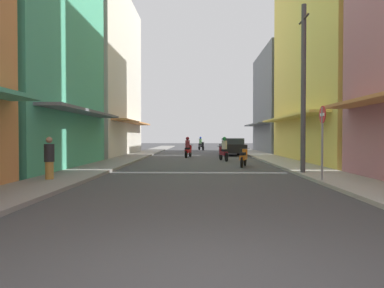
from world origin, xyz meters
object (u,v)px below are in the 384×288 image
(motorbike_orange, at_px, (244,157))
(pedestrian_crossing, at_px, (49,160))
(motorbike_red, at_px, (188,148))
(parked_car, at_px, (232,147))
(motorbike_black, at_px, (201,144))
(street_sign_no_entry, at_px, (322,133))
(motorbike_maroon, at_px, (224,150))
(utility_pole, at_px, (303,88))

(motorbike_orange, distance_m, pedestrian_crossing, 10.02)
(motorbike_orange, height_order, pedestrian_crossing, pedestrian_crossing)
(motorbike_red, xyz_separation_m, parked_car, (3.66, 3.30, 0.04))
(motorbike_black, distance_m, pedestrian_crossing, 29.05)
(motorbike_red, relative_size, street_sign_no_entry, 0.67)
(motorbike_orange, bearing_deg, motorbike_red, 112.18)
(motorbike_maroon, height_order, utility_pole, utility_pole)
(motorbike_red, distance_m, utility_pole, 13.30)
(parked_car, height_order, utility_pole, utility_pole)
(parked_car, relative_size, pedestrian_crossing, 2.65)
(utility_pole, height_order, street_sign_no_entry, utility_pole)
(pedestrian_crossing, bearing_deg, motorbike_orange, 40.90)
(motorbike_maroon, distance_m, street_sign_no_entry, 11.34)
(pedestrian_crossing, relative_size, utility_pole, 0.23)
(motorbike_black, height_order, street_sign_no_entry, street_sign_no_entry)
(motorbike_orange, xyz_separation_m, street_sign_no_entry, (1.83, -6.59, 1.21))
(motorbike_black, distance_m, parked_car, 11.11)
(motorbike_red, xyz_separation_m, pedestrian_crossing, (-4.36, -14.43, 0.09))
(utility_pole, relative_size, street_sign_no_entry, 2.65)
(motorbike_orange, height_order, motorbike_maroon, motorbike_maroon)
(utility_pole, xyz_separation_m, street_sign_no_entry, (-0.10, -2.55, -1.87))
(motorbike_red, bearing_deg, utility_pole, -66.66)
(parked_car, bearing_deg, motorbike_maroon, -100.17)
(motorbike_maroon, relative_size, street_sign_no_entry, 0.67)
(pedestrian_crossing, distance_m, street_sign_no_entry, 9.45)
(pedestrian_crossing, bearing_deg, motorbike_maroon, 58.14)
(motorbike_red, distance_m, street_sign_no_entry, 15.35)
(motorbike_maroon, bearing_deg, motorbike_black, 94.54)
(street_sign_no_entry, bearing_deg, motorbike_orange, 105.54)
(motorbike_orange, relative_size, pedestrian_crossing, 1.11)
(motorbike_red, relative_size, parked_car, 0.42)
(motorbike_maroon, relative_size, utility_pole, 0.25)
(parked_car, bearing_deg, motorbike_orange, -92.33)
(parked_car, xyz_separation_m, utility_pole, (1.48, -15.23, 2.85))
(street_sign_no_entry, bearing_deg, pedestrian_crossing, 179.80)
(motorbike_red, xyz_separation_m, utility_pole, (5.14, -11.92, 2.89))
(motorbike_orange, xyz_separation_m, motorbike_maroon, (-0.76, 4.40, 0.20))
(motorbike_orange, distance_m, motorbike_maroon, 4.47)
(motorbike_red, distance_m, motorbike_black, 14.15)
(motorbike_red, bearing_deg, pedestrian_crossing, -106.82)
(motorbike_orange, bearing_deg, utility_pole, -64.46)
(motorbike_orange, distance_m, parked_car, 11.19)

